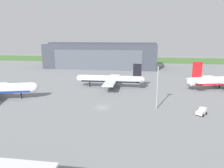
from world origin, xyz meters
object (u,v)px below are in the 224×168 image
object	(u,v)px
airliner_far_right	(110,79)
fuel_bowser	(202,111)
apron_light_mast	(158,82)
maintenance_hangar	(102,55)

from	to	relation	value
airliner_far_right	fuel_bowser	xyz separation A→B (m)	(36.50, -34.18, -3.13)
apron_light_mast	airliner_far_right	bearing A→B (deg)	125.62
maintenance_hangar	airliner_far_right	size ratio (longest dim) A/B	2.54
maintenance_hangar	airliner_far_right	xyz separation A→B (m)	(18.57, -71.27, -5.60)
maintenance_hangar	fuel_bowser	world-z (taller)	maintenance_hangar
maintenance_hangar	apron_light_mast	bearing A→B (deg)	-68.37
maintenance_hangar	fuel_bowser	bearing A→B (deg)	-62.42
apron_light_mast	fuel_bowser	bearing A→B (deg)	-14.78
fuel_bowser	airliner_far_right	bearing A→B (deg)	136.88
airliner_far_right	fuel_bowser	size ratio (longest dim) A/B	7.19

